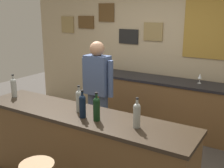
# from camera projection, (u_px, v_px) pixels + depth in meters

# --- Properties ---
(back_wall) EXTENTS (6.00, 0.09, 2.80)m
(back_wall) POSITION_uv_depth(u_px,v_px,m) (165.00, 46.00, 4.94)
(back_wall) COLOR tan
(back_wall) RESTS_ON ground_plane
(bar_counter) EXTENTS (2.63, 0.60, 0.92)m
(bar_counter) POSITION_uv_depth(u_px,v_px,m) (82.00, 150.00, 3.21)
(bar_counter) COLOR brown
(bar_counter) RESTS_ON ground_plane
(side_counter) EXTENTS (3.15, 0.56, 0.90)m
(side_counter) POSITION_uv_depth(u_px,v_px,m) (175.00, 107.00, 4.69)
(side_counter) COLOR brown
(side_counter) RESTS_ON ground_plane
(bartender) EXTENTS (0.52, 0.21, 1.62)m
(bartender) POSITION_uv_depth(u_px,v_px,m) (98.00, 89.00, 4.00)
(bartender) COLOR #384766
(bartender) RESTS_ON ground_plane
(wine_bottle_a) EXTENTS (0.07, 0.07, 0.31)m
(wine_bottle_a) POSITION_uv_depth(u_px,v_px,m) (14.00, 87.00, 3.64)
(wine_bottle_a) COLOR #999E99
(wine_bottle_a) RESTS_ON bar_counter
(wine_bottle_b) EXTENTS (0.07, 0.07, 0.31)m
(wine_bottle_b) POSITION_uv_depth(u_px,v_px,m) (79.00, 100.00, 3.11)
(wine_bottle_b) COLOR #999E99
(wine_bottle_b) RESTS_ON bar_counter
(wine_bottle_c) EXTENTS (0.07, 0.07, 0.31)m
(wine_bottle_c) POSITION_uv_depth(u_px,v_px,m) (82.00, 105.00, 2.94)
(wine_bottle_c) COLOR black
(wine_bottle_c) RESTS_ON bar_counter
(wine_bottle_d) EXTENTS (0.07, 0.07, 0.31)m
(wine_bottle_d) POSITION_uv_depth(u_px,v_px,m) (97.00, 108.00, 2.85)
(wine_bottle_d) COLOR black
(wine_bottle_d) RESTS_ON bar_counter
(wine_bottle_e) EXTENTS (0.07, 0.07, 0.31)m
(wine_bottle_e) POSITION_uv_depth(u_px,v_px,m) (137.00, 114.00, 2.68)
(wine_bottle_e) COLOR #999E99
(wine_bottle_e) RESTS_ON bar_counter
(wine_glass_a) EXTENTS (0.07, 0.07, 0.16)m
(wine_glass_a) POSITION_uv_depth(u_px,v_px,m) (200.00, 77.00, 4.41)
(wine_glass_a) COLOR silver
(wine_glass_a) RESTS_ON side_counter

